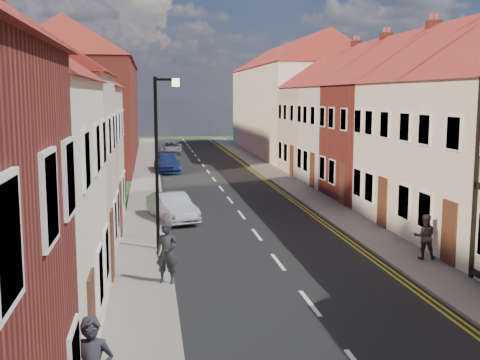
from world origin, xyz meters
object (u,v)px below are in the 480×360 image
object	(u,v)px
lamppost	(159,152)
pedestrian_right	(425,236)
car_distant	(171,148)
car_mid	(172,207)
pedestrian_left_b	(167,253)
car_far	(167,163)

from	to	relation	value
lamppost	pedestrian_right	world-z (taller)	lamppost
car_distant	car_mid	bearing A→B (deg)	-87.75
lamppost	car_mid	world-z (taller)	lamppost
pedestrian_left_b	car_distant	bearing A→B (deg)	103.90
car_mid	car_distant	bearing A→B (deg)	70.89
car_mid	car_far	world-z (taller)	car_far
car_far	pedestrian_right	world-z (taller)	pedestrian_right
lamppost	pedestrian_left_b	world-z (taller)	lamppost
car_mid	pedestrian_left_b	size ratio (longest dim) A/B	2.12
car_distant	pedestrian_right	world-z (taller)	pedestrian_right
pedestrian_left_b	pedestrian_right	bearing A→B (deg)	25.17
car_distant	pedestrian_left_b	bearing A→B (deg)	-88.00
lamppost	car_far	bearing A→B (deg)	87.72
car_far	car_distant	distance (m)	13.36
lamppost	pedestrian_left_b	distance (m)	4.74
car_mid	pedestrian_right	size ratio (longest dim) A/B	2.48
car_distant	car_far	bearing A→B (deg)	-89.13
car_far	car_mid	bearing A→B (deg)	-93.74
car_mid	car_distant	world-z (taller)	car_mid
car_far	car_distant	world-z (taller)	car_far
lamppost	car_far	xyz separation A→B (m)	(0.89, 22.40, -2.91)
car_far	pedestrian_right	distance (m)	26.22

